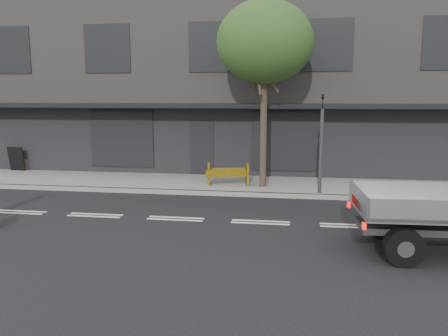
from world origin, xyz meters
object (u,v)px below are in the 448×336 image
(street_tree, at_px, (265,43))
(sandwich_board, at_px, (16,159))
(construction_barrier, at_px, (227,174))
(traffic_light_pole, at_px, (321,149))

(street_tree, height_order, sandwich_board, street_tree)
(construction_barrier, distance_m, sandwich_board, 9.90)
(sandwich_board, bearing_deg, traffic_light_pole, -13.58)
(street_tree, xyz_separation_m, traffic_light_pole, (2.00, -0.85, -3.63))
(street_tree, xyz_separation_m, sandwich_board, (-11.03, 1.77, -4.59))
(street_tree, bearing_deg, construction_barrier, -174.06)
(traffic_light_pole, bearing_deg, sandwich_board, 168.61)
(street_tree, bearing_deg, traffic_light_pole, -23.03)
(traffic_light_pole, xyz_separation_m, construction_barrier, (-3.32, 0.71, -1.07))
(traffic_light_pole, height_order, sandwich_board, traffic_light_pole)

